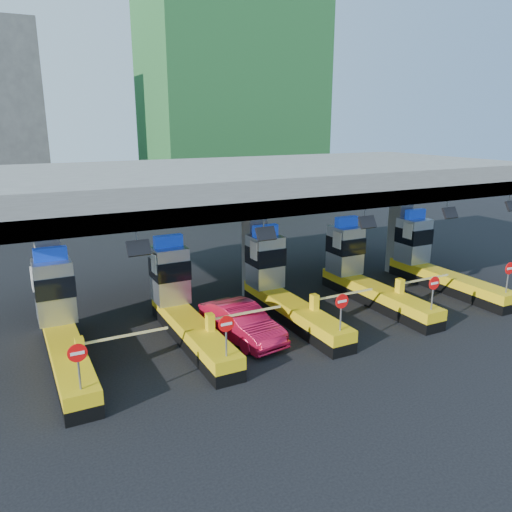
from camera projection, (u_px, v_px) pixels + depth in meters
name	position (u px, v px, depth m)	size (l,w,h in m)	color
ground	(282.00, 315.00, 24.27)	(120.00, 120.00, 0.00)	black
toll_canopy	(255.00, 183.00, 25.14)	(28.00, 12.09, 7.00)	slate
toll_lane_far_left	(61.00, 323.00, 19.74)	(4.43, 8.00, 4.16)	black
toll_lane_left	(181.00, 303.00, 21.94)	(4.43, 8.00, 4.16)	black
toll_lane_center	(280.00, 286.00, 24.15)	(4.43, 8.00, 4.16)	black
toll_lane_right	(362.00, 273.00, 26.36)	(4.43, 8.00, 4.16)	black
toll_lane_far_right	(431.00, 261.00, 28.56)	(4.43, 8.00, 4.16)	black
bg_building_scaffold	(231.00, 74.00, 53.39)	(18.00, 12.00, 28.00)	#1E5926
red_car	(242.00, 322.00, 21.45)	(1.62, 4.66, 1.53)	#BA0E2F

